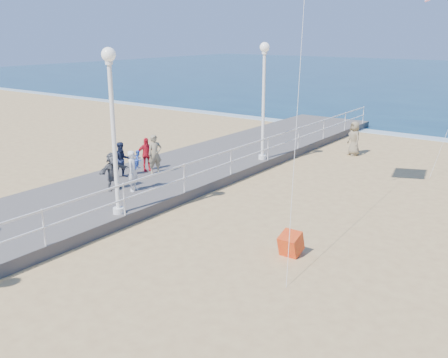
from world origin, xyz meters
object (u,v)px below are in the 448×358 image
Objects in this scene: lamp_post_far at (264,89)px; box_kite at (291,246)px; lamp_post_mid at (112,115)px; spectator_6 at (155,154)px; spectator_7 at (122,160)px; beach_walker_c at (354,138)px; spectator_3 at (146,154)px; toddler_held at (138,160)px; woman_holding_toddler at (133,171)px; spectator_5 at (112,171)px.

box_kite is at bearing -53.44° from lamp_post_far.
lamp_post_mid reaches higher than spectator_6.
spectator_7 is 0.84× the size of beach_walker_c.
lamp_post_mid is 3.23× the size of spectator_6.
box_kite is (8.73, -3.12, -0.82)m from spectator_3.
toddler_held reaches higher than spectator_3.
woman_holding_toddler is (-1.36, -6.96, -2.49)m from lamp_post_far.
woman_holding_toddler is 7.21m from box_kite.
woman_holding_toddler is 0.87× the size of beach_walker_c.
spectator_3 is at bearing -83.47° from beach_walker_c.
lamp_post_far is at bearing -2.38° from spectator_3.
spectator_5 is at bearing -106.09° from lamp_post_far.
lamp_post_far is 3.01× the size of beach_walker_c.
beach_walker_c is at bearing 79.63° from lamp_post_mid.
beach_walker_c is at bearing 0.20° from spectator_3.
spectator_3 is at bearing 23.15° from toddler_held.
lamp_post_mid reaches higher than spectator_5.
lamp_post_far reaches higher than box_kite.
beach_walker_c is (4.93, 9.57, -0.34)m from spectator_6.
box_kite is at bearing -75.87° from spectator_7.
spectator_3 is (-1.62, 2.32, -0.05)m from woman_holding_toddler.
toddler_held is 0.43× the size of spectator_6.
spectator_5 is 0.81× the size of beach_walker_c.
lamp_post_far is 5.81m from spectator_6.
beach_walker_c is (2.54, 13.87, -2.78)m from lamp_post_mid.
box_kite is at bearing -88.95° from spectator_5.
box_kite is (8.79, -1.78, -0.84)m from spectator_7.
beach_walker_c is at bearing -1.60° from spectator_7.
spectator_7 is at bearing 178.48° from spectator_6.
lamp_post_mid is at bearing -125.40° from spectator_6.
spectator_5 is 2.63m from spectator_6.
lamp_post_mid is 5.49m from spectator_6.
spectator_7 reaches higher than box_kite.
lamp_post_far reaches higher than spectator_5.
toddler_held is 0.49× the size of spectator_5.
lamp_post_mid is 3.24m from toddler_held.
lamp_post_far reaches higher than woman_holding_toddler.
spectator_5 is at bearing 103.43° from toddler_held.
lamp_post_mid is 3.71m from spectator_5.
toddler_held is at bearing -60.95° from woman_holding_toddler.
toddler_held is 2.44m from spectator_6.
spectator_5 is 0.97× the size of spectator_7.
spectator_6 is 1.42m from spectator_7.
lamp_post_mid is at bearing -90.00° from lamp_post_far.
spectator_7 is at bearing 43.53° from woman_holding_toddler.
spectator_5 is at bearing -74.22° from beach_walker_c.
spectator_5 is at bearing 99.47° from woman_holding_toddler.
spectator_5 reaches higher than beach_walker_c.
spectator_6 is at bearing -66.39° from spectator_3.
spectator_6 is at bearing -1.41° from spectator_7.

